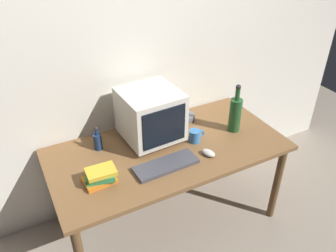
{
  "coord_description": "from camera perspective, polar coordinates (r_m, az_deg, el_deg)",
  "views": [
    {
      "loc": [
        -0.88,
        -1.68,
        2.12
      ],
      "look_at": [
        0.0,
        0.0,
        0.89
      ],
      "focal_mm": 36.7,
      "sensor_mm": 36.0,
      "label": 1
    }
  ],
  "objects": [
    {
      "name": "ground_plane",
      "position": [
        2.85,
        0.0,
        -15.15
      ],
      "size": [
        6.0,
        6.0,
        0.0
      ],
      "primitive_type": "plane",
      "color": "gray"
    },
    {
      "name": "back_wall",
      "position": [
        2.48,
        -5.09,
        12.31
      ],
      "size": [
        4.0,
        0.08,
        2.5
      ],
      "primitive_type": "cube",
      "color": "silver",
      "rests_on": "ground"
    },
    {
      "name": "desk",
      "position": [
        2.41,
        0.0,
        -5.14
      ],
      "size": [
        1.63,
        0.81,
        0.71
      ],
      "color": "brown",
      "rests_on": "ground"
    },
    {
      "name": "crt_monitor",
      "position": [
        2.36,
        -2.92,
        1.83
      ],
      "size": [
        0.4,
        0.41,
        0.37
      ],
      "color": "beige",
      "rests_on": "desk"
    },
    {
      "name": "keyboard",
      "position": [
        2.2,
        -0.34,
        -6.49
      ],
      "size": [
        0.42,
        0.16,
        0.02
      ],
      "primitive_type": "cube",
      "rotation": [
        0.0,
        0.0,
        0.03
      ],
      "color": "#3F3F47",
      "rests_on": "desk"
    },
    {
      "name": "computer_mouse",
      "position": [
        2.31,
        6.72,
        -4.45
      ],
      "size": [
        0.09,
        0.11,
        0.04
      ],
      "primitive_type": "ellipsoid",
      "rotation": [
        0.0,
        0.0,
        0.36
      ],
      "color": "beige",
      "rests_on": "desk"
    },
    {
      "name": "bottle_tall",
      "position": [
        2.53,
        11.09,
        2.04
      ],
      "size": [
        0.09,
        0.09,
        0.37
      ],
      "color": "#1E4C23",
      "rests_on": "desk"
    },
    {
      "name": "bottle_short",
      "position": [
        2.37,
        -11.62,
        -2.43
      ],
      "size": [
        0.06,
        0.06,
        0.18
      ],
      "color": "navy",
      "rests_on": "desk"
    },
    {
      "name": "book_stack",
      "position": [
        2.11,
        -11.23,
        -8.15
      ],
      "size": [
        0.2,
        0.16,
        0.09
      ],
      "color": "orange",
      "rests_on": "desk"
    },
    {
      "name": "mug",
      "position": [
        2.41,
        4.51,
        -1.64
      ],
      "size": [
        0.12,
        0.08,
        0.09
      ],
      "color": "#3370B2",
      "rests_on": "desk"
    },
    {
      "name": "cd_spindle",
      "position": [
        2.67,
        3.16,
        1.48
      ],
      "size": [
        0.12,
        0.12,
        0.04
      ],
      "primitive_type": "cylinder",
      "color": "#595B66",
      "rests_on": "desk"
    }
  ]
}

